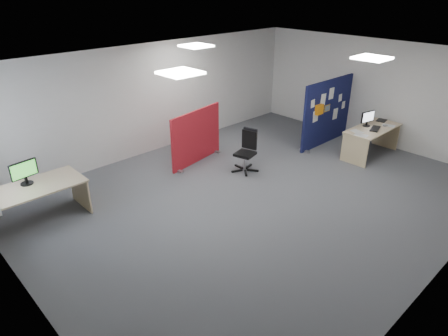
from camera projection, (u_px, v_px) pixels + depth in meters
floor at (259, 195)px, 8.26m from camera, size 9.00×9.00×0.00m
ceiling at (264, 63)px, 7.09m from camera, size 9.00×7.00×0.02m
wall_back at (157, 98)px, 9.97m from camera, size 9.00×0.02×2.70m
wall_left at (16, 224)px, 4.88m from camera, size 0.02×7.00×2.70m
wall_right at (376, 92)px, 10.47m from camera, size 0.02×7.00×2.70m
ceiling_lights at (250, 57)px, 7.75m from camera, size 4.10×4.10×0.04m
navy_divider at (327, 112)px, 10.51m from camera, size 2.10×0.30×1.73m
main_desk at (371, 134)px, 9.92m from camera, size 1.64×0.73×0.73m
monitor_main at (368, 118)px, 9.83m from camera, size 0.43×0.18×0.38m
keyboard at (375, 129)px, 9.72m from camera, size 0.48×0.30×0.02m
mouse at (385, 126)px, 9.91m from camera, size 0.11×0.09×0.03m
paper_tray at (382, 120)px, 10.30m from camera, size 0.31×0.26×0.01m
red_divider at (196, 137)px, 9.52m from camera, size 1.70×0.36×1.29m
second_desk at (33, 195)px, 7.14m from camera, size 1.74×0.87×0.73m
monitor_second at (24, 172)px, 7.04m from camera, size 0.49×0.22×0.44m
office_chair at (247, 148)px, 9.14m from camera, size 0.64×0.62×0.96m
desk_papers at (369, 131)px, 9.63m from camera, size 1.38×0.67×0.00m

